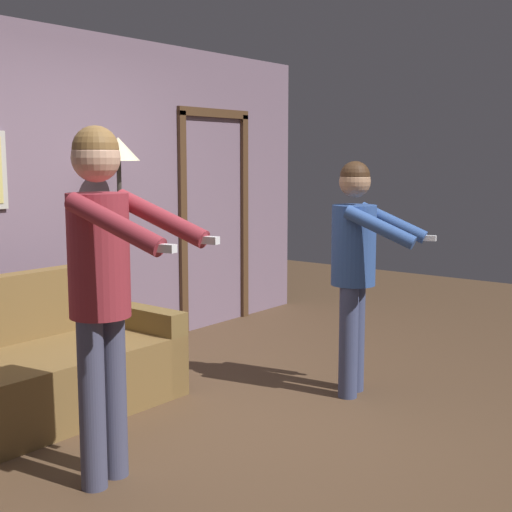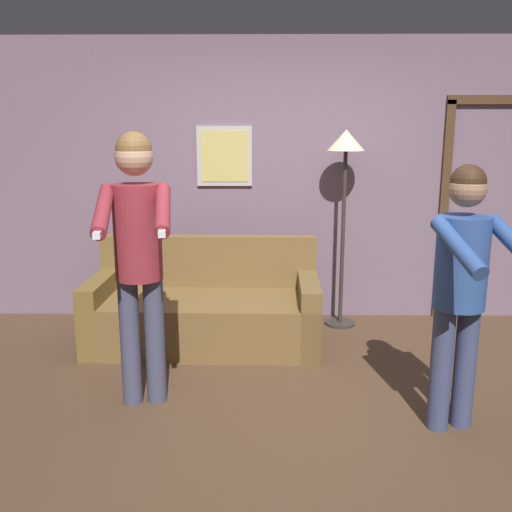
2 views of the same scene
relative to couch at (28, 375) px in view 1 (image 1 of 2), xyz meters
The scene contains 6 objects.
ground_plane 1.39m from the couch, 60.69° to the right, with size 12.00×12.00×0.00m, color #4F3825.
back_wall_assembly 1.46m from the couch, 48.33° to the left, with size 6.40×0.10×2.60m.
couch is the anchor object (origin of this frame).
torchiere_lamp 1.77m from the couch, 21.62° to the left, with size 0.33×0.33×1.78m.
person_standing_left 1.39m from the couch, 105.27° to the right, with size 0.50×0.75×1.78m.
person_standing_right 2.26m from the couch, 40.10° to the right, with size 0.53×0.65×1.60m.
Camera 1 is at (-3.20, -2.58, 1.63)m, focal length 50.00 mm.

